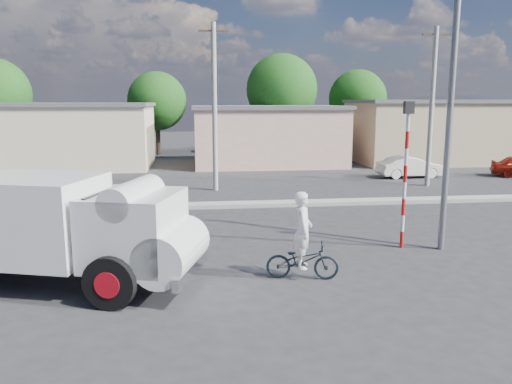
{
  "coord_description": "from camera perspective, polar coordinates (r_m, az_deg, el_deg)",
  "views": [
    {
      "loc": [
        -2.89,
        -12.42,
        4.38
      ],
      "look_at": [
        -0.91,
        4.22,
        1.3
      ],
      "focal_mm": 35.0,
      "sensor_mm": 36.0,
      "label": 1
    }
  ],
  "objects": [
    {
      "name": "utility_poles",
      "position": [
        25.18,
        7.43,
        9.62
      ],
      "size": [
        35.4,
        0.24,
        8.0
      ],
      "color": "#99968E",
      "rests_on": "ground"
    },
    {
      "name": "building_row",
      "position": [
        34.72,
        -0.18,
        6.7
      ],
      "size": [
        37.8,
        7.3,
        4.44
      ],
      "color": "beige",
      "rests_on": "ground"
    },
    {
      "name": "cyclist",
      "position": [
        12.39,
        5.35,
        -5.68
      ],
      "size": [
        0.59,
        0.77,
        1.91
      ],
      "primitive_type": "imported",
      "rotation": [
        0.0,
        0.0,
        1.37
      ],
      "color": "white",
      "rests_on": "ground"
    },
    {
      "name": "median",
      "position": [
        21.07,
        1.24,
        -1.37
      ],
      "size": [
        40.0,
        0.8,
        0.16
      ],
      "primitive_type": "cube",
      "color": "#99968E",
      "rests_on": "ground"
    },
    {
      "name": "traffic_pole",
      "position": [
        15.3,
        16.76,
        3.27
      ],
      "size": [
        0.28,
        0.18,
        4.36
      ],
      "color": "red",
      "rests_on": "ground"
    },
    {
      "name": "tree_row",
      "position": [
        41.04,
        -6.03,
        10.98
      ],
      "size": [
        34.13,
        7.32,
        8.1
      ],
      "color": "#38281E",
      "rests_on": "ground"
    },
    {
      "name": "streetlight",
      "position": [
        15.34,
        20.97,
        11.92
      ],
      "size": [
        2.34,
        0.22,
        9.0
      ],
      "color": "slate",
      "rests_on": "ground"
    },
    {
      "name": "car_cream",
      "position": [
        30.12,
        17.16,
        2.76
      ],
      "size": [
        3.78,
        1.51,
        1.22
      ],
      "primitive_type": "imported",
      "rotation": [
        0.0,
        0.0,
        1.63
      ],
      "color": "white",
      "rests_on": "ground"
    },
    {
      "name": "truck",
      "position": [
        12.61,
        -21.01,
        -3.7
      ],
      "size": [
        6.73,
        3.99,
        2.62
      ],
      "rotation": [
        0.0,
        0.0,
        -0.29
      ],
      "color": "black",
      "rests_on": "ground"
    },
    {
      "name": "bicycle",
      "position": [
        12.53,
        5.32,
        -7.8
      ],
      "size": [
        1.88,
        0.97,
        0.94
      ],
      "primitive_type": "imported",
      "rotation": [
        0.0,
        0.0,
        1.37
      ],
      "color": "black",
      "rests_on": "ground"
    },
    {
      "name": "ground_plane",
      "position": [
        13.48,
        6.04,
        -8.6
      ],
      "size": [
        120.0,
        120.0,
        0.0
      ],
      "primitive_type": "plane",
      "color": "#2A2A2D",
      "rests_on": "ground"
    }
  ]
}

